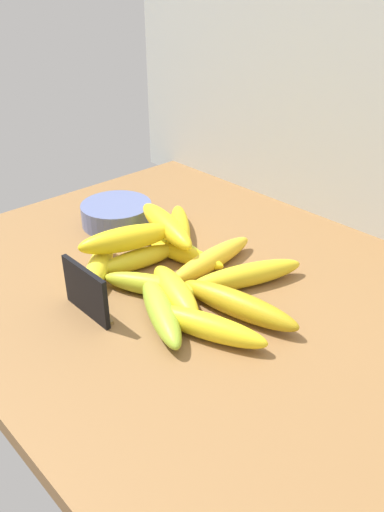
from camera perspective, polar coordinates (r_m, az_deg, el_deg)
name	(u,v)px	position (r cm, az deg, el deg)	size (l,w,h in cm)	color
counter_top	(219,304)	(85.37, 3.01, -5.35)	(110.00, 76.00, 3.00)	brown
back_wall	(376,64)	(102.83, 19.90, 19.52)	(130.00, 2.00, 70.00)	silver
chalkboard_sign	(86,293)	(79.99, -11.72, -4.07)	(11.00, 1.80, 8.40)	black
fruit_bowl	(117,214)	(107.94, -8.41, 4.69)	(14.62, 14.62, 4.49)	slate
banana_0	(238,304)	(79.25, 5.16, -5.41)	(20.62, 4.15, 4.15)	gold
banana_1	(139,259)	(91.70, -5.97, -0.32)	(15.53, 3.57, 3.57)	yellow
banana_2	(212,259)	(90.99, 2.22, -0.37)	(20.67, 3.72, 3.72)	yellow
banana_3	(168,243)	(96.49, -2.67, 1.44)	(17.62, 3.49, 3.49)	gold
banana_4	(246,275)	(86.62, 6.08, -2.15)	(20.80, 3.96, 3.96)	yellow
banana_5	(151,285)	(84.27, -4.65, -3.23)	(16.52, 3.57, 3.57)	gold
banana_6	(98,267)	(89.98, -10.40, -1.24)	(17.23, 3.80, 3.80)	yellow
banana_7	(175,292)	(81.53, -1.89, -4.07)	(16.04, 4.38, 4.38)	yellow
banana_8	(206,326)	(74.88, 1.55, -7.81)	(19.02, 3.89, 3.89)	yellow
banana_9	(161,311)	(77.76, -3.49, -6.20)	(17.99, 3.97, 3.97)	#98BA2F
banana_10	(186,255)	(92.71, -0.65, 0.09)	(15.49, 3.20, 3.20)	yellow
banana_11	(180,228)	(101.70, -1.35, 3.16)	(19.63, 3.82, 3.82)	yellow
banana_12	(166,225)	(94.68, -2.93, 3.46)	(19.46, 4.18, 4.18)	yellow
banana_13	(127,239)	(90.22, -7.29, 1.94)	(17.42, 4.38, 4.38)	yellow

